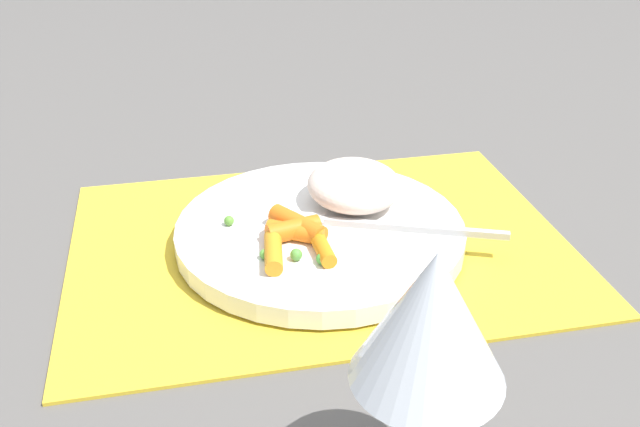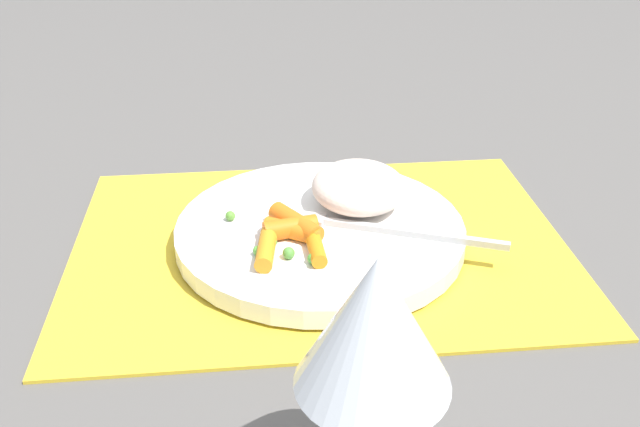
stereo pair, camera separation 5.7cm
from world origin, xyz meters
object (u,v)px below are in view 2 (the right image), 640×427
Objects in this scene: wine_glass at (381,333)px; fork at (363,226)px; carrot_portion at (292,233)px; rice_mound at (359,187)px; plate at (320,232)px.

fork is at bearing -97.48° from wine_glass.
carrot_portion is 0.46× the size of fork.
wine_glass is (0.03, 0.25, 0.09)m from fork.
carrot_portion is (0.06, 0.06, -0.01)m from rice_mound.
carrot_portion reaches higher than fork.
wine_glass is at bearing 82.52° from fork.
rice_mound is 0.05m from fork.
fork is (-0.06, -0.01, -0.00)m from carrot_portion.
plate is at bearing -21.14° from fork.
rice_mound is 1.02× the size of carrot_portion.
wine_glass reaches higher than carrot_portion.
fork reaches higher than plate.
carrot_portion reaches higher than plate.
fork is 0.26m from wine_glass.
plate is 0.06m from rice_mound.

